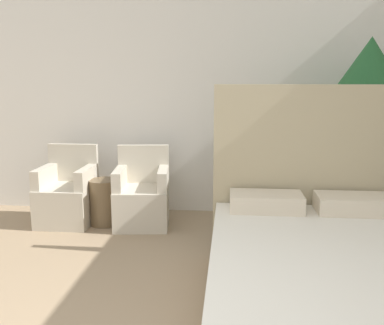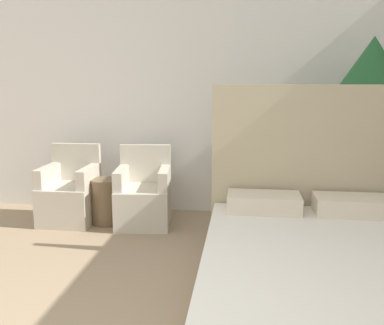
# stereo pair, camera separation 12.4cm
# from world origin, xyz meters

# --- Properties ---
(wall_back) EXTENTS (10.00, 0.06, 2.90)m
(wall_back) POSITION_xyz_m (0.00, 3.65, 1.45)
(wall_back) COLOR white
(wall_back) RESTS_ON ground_plane
(bed) EXTENTS (1.58, 2.14, 1.55)m
(bed) POSITION_xyz_m (1.27, 1.23, 0.32)
(bed) COLOR #8C7A5B
(bed) RESTS_ON ground_plane
(armchair_near_window_left) EXTENTS (0.58, 0.59, 0.86)m
(armchair_near_window_left) POSITION_xyz_m (-1.19, 3.04, 0.29)
(armchair_near_window_left) COLOR beige
(armchair_near_window_left) RESTS_ON ground_plane
(armchair_near_window_right) EXTENTS (0.63, 0.64, 0.86)m
(armchair_near_window_right) POSITION_xyz_m (-0.34, 3.04, 0.29)
(armchair_near_window_right) COLOR beige
(armchair_near_window_right) RESTS_ON ground_plane
(potted_palm) EXTENTS (1.32, 1.32, 1.99)m
(potted_palm) POSITION_xyz_m (1.94, 2.89, 1.43)
(potted_palm) COLOR #38281E
(potted_palm) RESTS_ON ground_plane
(side_table) EXTENTS (0.33, 0.33, 0.51)m
(side_table) POSITION_xyz_m (-0.77, 3.03, 0.25)
(side_table) COLOR brown
(side_table) RESTS_ON ground_plane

